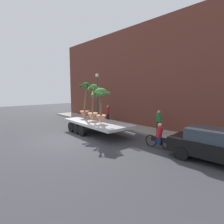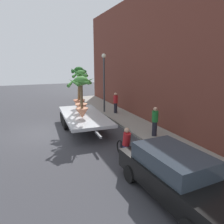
# 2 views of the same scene
# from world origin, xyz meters

# --- Properties ---
(ground_plane) EXTENTS (60.00, 60.00, 0.00)m
(ground_plane) POSITION_xyz_m (0.00, 0.00, 0.00)
(ground_plane) COLOR #38383D
(sidewalk) EXTENTS (24.00, 2.20, 0.15)m
(sidewalk) POSITION_xyz_m (0.00, 6.10, 0.07)
(sidewalk) COLOR gray
(sidewalk) RESTS_ON ground
(building_facade) EXTENTS (24.00, 1.20, 9.17)m
(building_facade) POSITION_xyz_m (0.00, 7.80, 4.59)
(building_facade) COLOR brown
(building_facade) RESTS_ON ground
(flatbed_trailer) EXTENTS (7.00, 2.78, 0.98)m
(flatbed_trailer) POSITION_xyz_m (-0.15, 2.58, 0.77)
(flatbed_trailer) COLOR #B7BABF
(flatbed_trailer) RESTS_ON ground
(potted_palm_rear) EXTENTS (1.10, 1.14, 2.84)m
(potted_palm_rear) POSITION_xyz_m (-0.34, 2.56, 2.17)
(potted_palm_rear) COLOR tan
(potted_palm_rear) RESTS_ON flatbed_trailer
(potted_palm_middle) EXTENTS (1.55, 1.75, 2.54)m
(potted_palm_middle) POSITION_xyz_m (0.97, 2.26, 2.51)
(potted_palm_middle) COLOR tan
(potted_palm_middle) RESTS_ON flatbed_trailer
(potted_palm_front) EXTENTS (1.28, 1.21, 3.02)m
(potted_palm_front) POSITION_xyz_m (-1.69, 2.76, 2.31)
(potted_palm_front) COLOR #B26647
(potted_palm_front) RESTS_ON flatbed_trailer
(cyclist) EXTENTS (1.84, 0.37, 1.54)m
(cyclist) POSITION_xyz_m (5.21, 3.21, 0.67)
(cyclist) COLOR black
(cyclist) RESTS_ON ground
(parked_car) EXTENTS (4.66, 2.08, 1.58)m
(parked_car) POSITION_xyz_m (8.32, 3.42, 0.83)
(parked_car) COLOR black
(parked_car) RESTS_ON ground
(pedestrian_near_gate) EXTENTS (0.36, 0.36, 1.71)m
(pedestrian_near_gate) POSITION_xyz_m (-2.55, 6.01, 1.04)
(pedestrian_near_gate) COLOR black
(pedestrian_near_gate) RESTS_ON sidewalk
(pedestrian_far_left) EXTENTS (0.36, 0.36, 1.71)m
(pedestrian_far_left) POSITION_xyz_m (3.40, 5.90, 1.04)
(pedestrian_far_left) COLOR black
(pedestrian_far_left) RESTS_ON sidewalk
(street_lamp) EXTENTS (0.36, 0.36, 4.83)m
(street_lamp) POSITION_xyz_m (-3.33, 5.30, 3.23)
(street_lamp) COLOR #383D42
(street_lamp) RESTS_ON sidewalk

